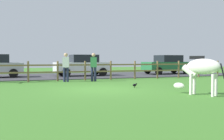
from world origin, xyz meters
TOP-DOWN VIEW (x-y plane):
  - ground_plane at (0.00, 0.00)m, footprint 60.00×60.00m
  - parking_asphalt at (0.00, 9.30)m, footprint 28.00×7.40m
  - paddock_fence at (-0.26, 5.00)m, footprint 21.60×0.11m
  - zebra at (2.85, -2.99)m, footprint 1.17×1.75m
  - crow_on_grass at (1.64, 0.08)m, footprint 0.22×0.10m
  - parked_car_green at (8.56, 8.80)m, footprint 4.12×2.13m
  - parked_car_white at (1.27, 8.65)m, footprint 4.06×2.01m
  - visitor_left_of_tree at (0.86, 4.11)m, footprint 0.41×0.31m
  - visitor_right_of_tree at (-0.72, 4.29)m, footprint 0.41×0.31m

SIDE VIEW (x-z plane):
  - ground_plane at x=0.00m, z-range 0.00..0.00m
  - parking_asphalt at x=0.00m, z-range 0.00..0.05m
  - crow_on_grass at x=1.64m, z-range 0.02..0.23m
  - paddock_fence at x=-0.26m, z-range 0.08..1.25m
  - parked_car_green at x=8.56m, z-range 0.06..1.62m
  - parked_car_white at x=1.27m, z-range 0.06..1.62m
  - visitor_left_of_tree at x=0.86m, z-range 0.09..1.73m
  - visitor_right_of_tree at x=-0.72m, z-range 0.09..1.73m
  - zebra at x=2.85m, z-range 0.22..1.63m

